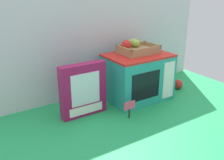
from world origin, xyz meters
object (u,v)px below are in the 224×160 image
food_groups_crate (136,48)px  cookie_set_box (83,90)px  loose_toy_apple (178,84)px  toy_microwave (137,77)px  price_sign (129,107)px

food_groups_crate → cookie_set_box: (-0.40, -0.05, -0.17)m
food_groups_crate → loose_toy_apple: size_ratio=3.47×
toy_microwave → food_groups_crate: food_groups_crate is taller
toy_microwave → loose_toy_apple: (0.33, -0.04, -0.11)m
loose_toy_apple → food_groups_crate: bearing=167.5°
cookie_set_box → loose_toy_apple: (0.72, -0.02, -0.11)m
toy_microwave → cookie_set_box: cookie_set_box is taller
cookie_set_box → loose_toy_apple: 0.73m
toy_microwave → food_groups_crate: size_ratio=1.70×
food_groups_crate → loose_toy_apple: bearing=-12.5°
toy_microwave → loose_toy_apple: size_ratio=5.91×
price_sign → loose_toy_apple: (0.53, 0.16, -0.03)m
food_groups_crate → loose_toy_apple: food_groups_crate is taller
food_groups_crate → cookie_set_box: 0.43m
toy_microwave → price_sign: toy_microwave is taller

